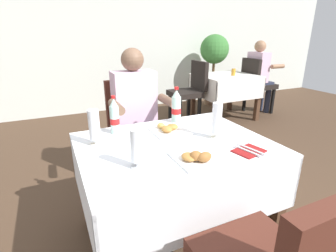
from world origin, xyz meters
TOP-DOWN VIEW (x-y plane):
  - ground_plane at (0.00, 0.00)m, footprint 11.00×11.00m
  - back_wall at (0.00, 3.51)m, footprint 11.00×0.12m
  - main_dining_table at (-0.02, 0.01)m, footprint 1.16×0.91m
  - chair_far_diner_seat at (-0.02, 0.86)m, footprint 0.44×0.50m
  - seated_diner_far at (-0.02, 0.75)m, footprint 0.50×0.46m
  - plate_near_camera at (-0.02, -0.25)m, footprint 0.25×0.25m
  - plate_far_diner at (0.03, 0.21)m, footprint 0.24×0.24m
  - beer_glass_left at (-0.47, 0.20)m, footprint 0.07×0.07m
  - beer_glass_middle at (0.26, -0.02)m, footprint 0.07×0.07m
  - beer_glass_right at (-0.33, -0.18)m, footprint 0.07×0.07m
  - cola_bottle_primary at (-0.31, 0.34)m, footprint 0.06×0.06m
  - cola_bottle_secondary at (0.17, 0.37)m, footprint 0.07×0.07m
  - napkin_cutlery_set at (0.31, -0.27)m, footprint 0.19×0.20m
  - background_dining_table at (1.97, 2.16)m, footprint 0.93×0.83m
  - background_chair_left at (1.30, 2.16)m, footprint 0.50×0.44m
  - background_chair_right at (2.65, 2.16)m, footprint 0.50×0.44m
  - background_patron at (2.69, 2.16)m, footprint 0.46×0.50m
  - background_table_tumbler at (2.04, 2.07)m, footprint 0.06×0.06m
  - potted_plant_corner at (2.28, 2.98)m, footprint 0.55×0.55m

SIDE VIEW (x-z plane):
  - ground_plane at x=0.00m, z-range 0.00..0.00m
  - background_dining_table at x=1.97m, z-range 0.18..0.91m
  - chair_far_diner_seat at x=-0.02m, z-range 0.07..1.04m
  - background_chair_left at x=1.30m, z-range 0.07..1.04m
  - background_chair_right at x=2.65m, z-range 0.07..1.04m
  - main_dining_table at x=-0.02m, z-range 0.20..0.93m
  - seated_diner_far at x=-0.02m, z-range 0.08..1.34m
  - background_patron at x=2.69m, z-range 0.08..1.34m
  - napkin_cutlery_set at x=0.31m, z-range 0.73..0.74m
  - plate_far_diner at x=0.03m, z-range 0.72..0.77m
  - plate_near_camera at x=-0.02m, z-range 0.71..0.78m
  - background_table_tumbler at x=2.04m, z-range 0.73..0.84m
  - beer_glass_right at x=-0.33m, z-range 0.73..0.94m
  - cola_bottle_primary at x=-0.31m, z-range 0.71..0.97m
  - beer_glass_left at x=-0.47m, z-range 0.73..0.96m
  - cola_bottle_secondary at x=0.17m, z-range 0.71..0.98m
  - beer_glass_middle at x=0.26m, z-range 0.73..0.96m
  - potted_plant_corner at x=2.28m, z-range 0.26..1.62m
  - back_wall at x=0.00m, z-range 0.00..2.77m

